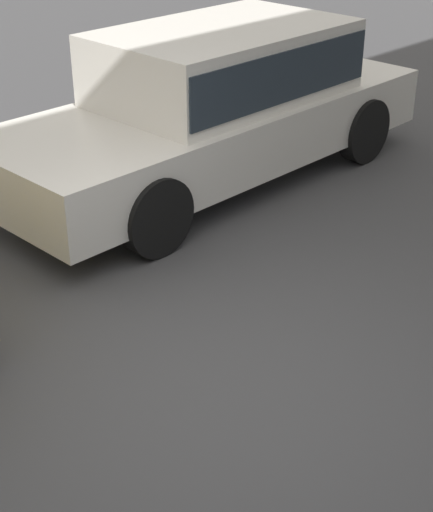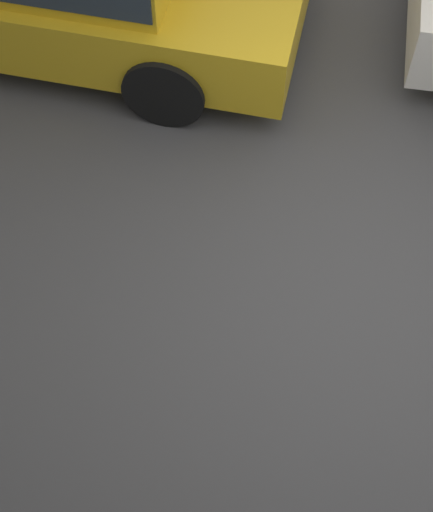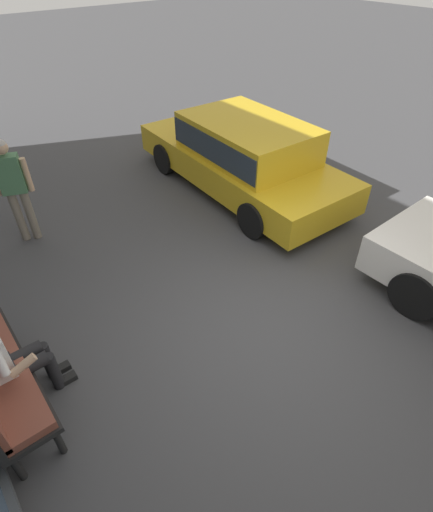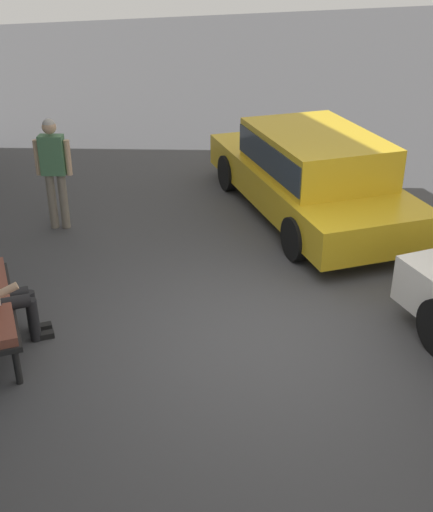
{
  "view_description": "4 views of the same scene",
  "coord_description": "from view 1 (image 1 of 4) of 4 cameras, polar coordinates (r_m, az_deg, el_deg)",
  "views": [
    {
      "loc": [
        2.67,
        2.6,
        3.04
      ],
      "look_at": [
        0.26,
        0.19,
        1.2
      ],
      "focal_mm": 55.0,
      "sensor_mm": 36.0,
      "label": 1
    },
    {
      "loc": [
        0.57,
        2.6,
        4.64
      ],
      "look_at": [
        0.92,
        0.58,
        1.23
      ],
      "focal_mm": 55.0,
      "sensor_mm": 36.0,
      "label": 2
    },
    {
      "loc": [
        -2.29,
        2.6,
        3.98
      ],
      "look_at": [
        0.77,
        0.15,
        0.83
      ],
      "focal_mm": 28.0,
      "sensor_mm": 36.0,
      "label": 3
    },
    {
      "loc": [
        -5.56,
        2.6,
        4.15
      ],
      "look_at": [
        0.46,
        0.31,
        0.89
      ],
      "focal_mm": 45.0,
      "sensor_mm": 36.0,
      "label": 4
    }
  ],
  "objects": [
    {
      "name": "ground_plane",
      "position": [
        4.81,
        0.58,
        -10.83
      ],
      "size": [
        60.0,
        60.0,
        0.0
      ],
      "primitive_type": "plane",
      "color": "#424244"
    },
    {
      "name": "parked_car_near",
      "position": [
        7.67,
        -0.01,
        11.4
      ],
      "size": [
        4.67,
        1.86,
        1.46
      ],
      "color": "white",
      "rests_on": "ground_plane"
    }
  ]
}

